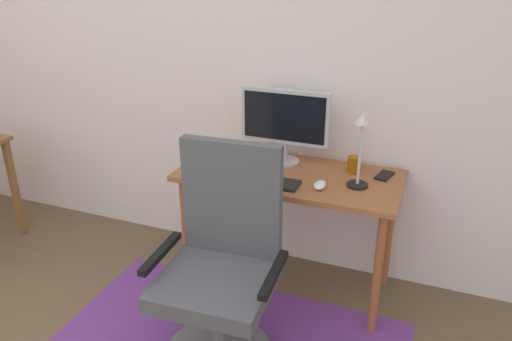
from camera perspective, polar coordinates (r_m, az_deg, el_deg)
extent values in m
cube|color=silver|center=(3.01, -1.57, 13.31)|extent=(6.00, 0.10, 2.60)
cube|color=#985731|center=(2.72, 3.89, -0.60)|extent=(1.21, 0.57, 0.03)
cylinder|color=#9F522D|center=(2.91, -8.11, -7.31)|extent=(0.04, 0.04, 0.71)
cylinder|color=#9F522D|center=(2.61, 13.84, -11.64)|extent=(0.04, 0.04, 0.71)
cylinder|color=#9F522D|center=(3.25, -4.31, -3.63)|extent=(0.04, 0.04, 0.71)
cylinder|color=#9F522D|center=(2.99, 15.13, -6.98)|extent=(0.04, 0.04, 0.71)
cylinder|color=#B2B2B7|center=(2.86, 3.24, 1.10)|extent=(0.18, 0.18, 0.01)
cylinder|color=#B2B2B7|center=(2.84, 3.27, 2.23)|extent=(0.04, 0.04, 0.11)
cube|color=#B7B7BC|center=(2.77, 3.37, 6.25)|extent=(0.51, 0.04, 0.31)
cube|color=black|center=(2.75, 3.24, 6.14)|extent=(0.47, 0.00, 0.27)
cube|color=black|center=(2.60, 0.38, -1.13)|extent=(0.43, 0.13, 0.02)
ellipsoid|color=white|center=(2.55, 7.40, -1.68)|extent=(0.06, 0.10, 0.03)
cylinder|color=#934E09|center=(2.76, 11.25, 0.69)|extent=(0.07, 0.07, 0.09)
cube|color=black|center=(2.76, 14.63, -0.56)|extent=(0.10, 0.15, 0.01)
cylinder|color=black|center=(2.60, 11.64, -1.65)|extent=(0.11, 0.11, 0.01)
cylinder|color=beige|center=(2.54, 11.94, 1.83)|extent=(0.02, 0.02, 0.32)
cone|color=beige|center=(2.48, 12.31, 5.97)|extent=(0.09, 0.09, 0.06)
cylinder|color=slate|center=(2.46, -4.47, -17.09)|extent=(0.06, 0.06, 0.36)
cube|color=#4C4C51|center=(2.32, -4.64, -12.89)|extent=(0.54, 0.54, 0.08)
cube|color=#4C4C51|center=(2.33, -2.82, -3.27)|extent=(0.48, 0.09, 0.57)
cube|color=black|center=(2.36, -10.98, -9.34)|extent=(0.06, 0.36, 0.03)
cube|color=black|center=(2.18, 2.08, -11.90)|extent=(0.06, 0.36, 0.03)
cube|color=brown|center=(3.81, -26.14, -1.88)|extent=(0.04, 0.04, 0.71)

